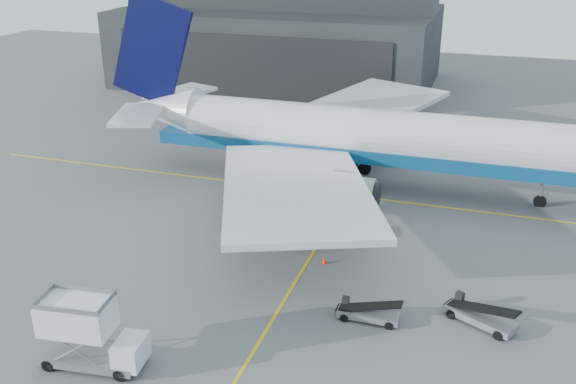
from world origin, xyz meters
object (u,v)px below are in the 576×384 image
(catering_truck, at_px, (88,334))
(belt_loader_a, at_px, (368,313))
(pushback_tug, at_px, (303,233))
(airliner, at_px, (353,135))
(belt_loader_b, at_px, (480,316))

(catering_truck, bearing_deg, belt_loader_a, 26.75)
(catering_truck, xyz_separation_m, pushback_tug, (7.52, 19.53, -1.44))
(airliner, relative_size, catering_truck, 8.10)
(belt_loader_a, bearing_deg, pushback_tug, 127.01)
(pushback_tug, distance_m, belt_loader_a, 12.25)
(airliner, distance_m, catering_truck, 34.47)
(airliner, relative_size, pushback_tug, 11.11)
(airliner, height_order, belt_loader_b, airliner)
(airliner, bearing_deg, pushback_tug, -94.34)
(airliner, height_order, catering_truck, airliner)
(pushback_tug, relative_size, belt_loader_b, 0.96)
(belt_loader_a, bearing_deg, belt_loader_b, 14.05)
(belt_loader_a, height_order, belt_loader_b, belt_loader_b)
(pushback_tug, distance_m, belt_loader_b, 16.59)
(airliner, xyz_separation_m, catering_truck, (-8.57, -33.25, -3.02))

